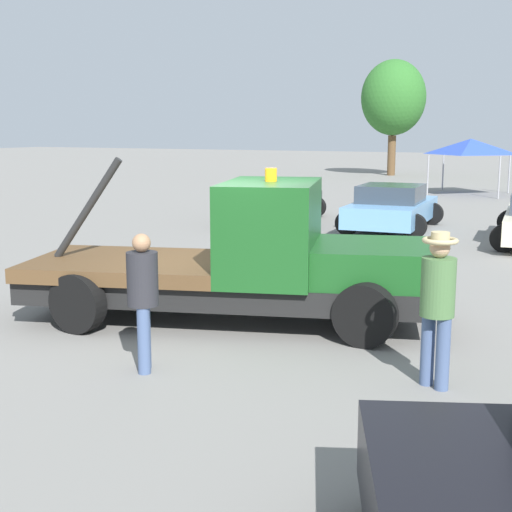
{
  "coord_description": "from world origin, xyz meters",
  "views": [
    {
      "loc": [
        5.28,
        -9.42,
        2.94
      ],
      "look_at": [
        0.5,
        0.0,
        1.05
      ],
      "focal_mm": 50.0,
      "sensor_mm": 36.0,
      "label": 1
    }
  ],
  "objects": [
    {
      "name": "tree_center",
      "position": [
        -7.7,
        35.25,
        4.84
      ],
      "size": [
        4.04,
        4.04,
        7.21
      ],
      "color": "brown",
      "rests_on": "ground"
    },
    {
      "name": "person_at_hood",
      "position": [
        0.25,
        -2.55,
        0.99
      ],
      "size": [
        0.38,
        0.38,
        1.71
      ],
      "rotation": [
        0.0,
        0.0,
        3.73
      ],
      "color": "#475B84",
      "rests_on": "ground"
    },
    {
      "name": "ground_plane",
      "position": [
        0.0,
        0.0,
        0.0
      ],
      "size": [
        160.0,
        160.0,
        0.0
      ],
      "primitive_type": "plane",
      "color": "gray"
    },
    {
      "name": "parked_car_skyblue",
      "position": [
        -0.58,
        10.97,
        0.65
      ],
      "size": [
        2.77,
        4.71,
        1.34
      ],
      "rotation": [
        0.0,
        0.0,
        1.65
      ],
      "color": "#669ED1",
      "rests_on": "ground"
    },
    {
      "name": "parked_car_charcoal",
      "position": [
        -4.3,
        11.02,
        0.65
      ],
      "size": [
        2.86,
        5.11,
        1.34
      ],
      "rotation": [
        0.0,
        0.0,
        1.73
      ],
      "color": "#2D2D33",
      "rests_on": "ground"
    },
    {
      "name": "person_near_truck",
      "position": [
        3.57,
        -1.51,
        1.07
      ],
      "size": [
        0.4,
        0.4,
        1.81
      ],
      "rotation": [
        0.0,
        0.0,
        4.29
      ],
      "color": "#475B84",
      "rests_on": "ground"
    },
    {
      "name": "traffic_cone",
      "position": [
        -0.94,
        3.47,
        0.25
      ],
      "size": [
        0.4,
        0.4,
        0.55
      ],
      "color": "black",
      "rests_on": "ground"
    },
    {
      "name": "canopy_tent_blue",
      "position": [
        -0.74,
        23.84,
        2.14
      ],
      "size": [
        3.11,
        3.11,
        2.5
      ],
      "color": "#9E9EA3",
      "rests_on": "ground"
    },
    {
      "name": "tow_truck",
      "position": [
        0.37,
        0.12,
        0.93
      ],
      "size": [
        6.62,
        3.91,
        2.51
      ],
      "rotation": [
        0.0,
        0.0,
        0.3
      ],
      "color": "black",
      "rests_on": "ground"
    }
  ]
}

